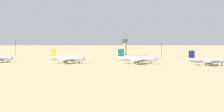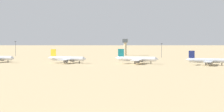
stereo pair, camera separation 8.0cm
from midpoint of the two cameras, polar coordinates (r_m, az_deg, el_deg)
ground at (r=329.44m, az=-2.77°, el=-1.25°), size 4000.00×4000.00×0.00m
ridge_far_west at (r=1379.29m, az=-10.13°, el=3.59°), size 413.14×288.27×92.75m
ridge_west at (r=1452.67m, az=8.15°, el=3.56°), size 413.46×349.62×93.19m
parked_jet_yellow_3 at (r=361.93m, az=-5.69°, el=-0.33°), size 33.44×28.42×11.05m
parked_jet_teal_4 at (r=352.43m, az=3.09°, el=-0.38°), size 34.85×29.33×11.51m
parked_jet_navy_5 at (r=342.59m, az=11.87°, el=-0.56°), size 32.39×27.37×10.69m
control_tower at (r=498.59m, az=1.67°, el=1.33°), size 5.20×5.20×18.22m
light_pole_mid at (r=452.18m, az=6.24°, el=0.84°), size 1.80×0.50×14.09m
light_pole_east at (r=493.98m, az=-12.01°, el=1.05°), size 1.80×0.50×15.76m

